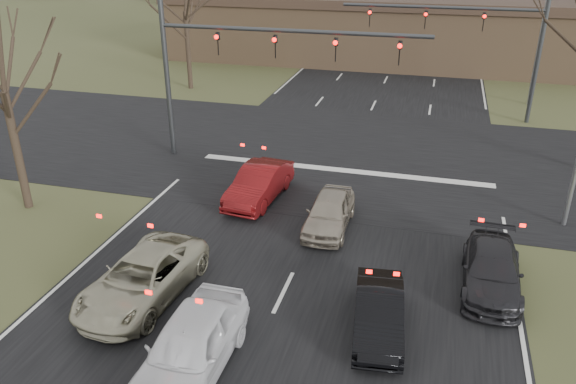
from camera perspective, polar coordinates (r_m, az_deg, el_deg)
name	(u,v)px	position (r m, az deg, el deg)	size (l,w,h in m)	color
ground	(252,358)	(15.23, -3.66, -16.46)	(360.00, 360.00, 0.00)	#3D4323
road_main	(413,23)	(71.55, 12.57, 16.37)	(14.00, 300.00, 0.02)	black
road_cross	(349,155)	(27.90, 6.26, 3.73)	(200.00, 14.00, 0.02)	black
building	(422,30)	(49.33, 13.46, 15.73)	(42.40, 10.40, 5.30)	#886749
mast_arm_near	(231,54)	(25.92, -5.78, 13.77)	(12.12, 0.24, 8.00)	#383A3D
mast_arm_far	(488,31)	(34.18, 19.69, 15.13)	(11.12, 0.24, 8.00)	#383A3D
streetlight_right_far	(542,13)	(38.38, 24.36, 16.21)	(2.34, 0.25, 10.00)	gray
car_silver_suv	(142,278)	(17.45, -14.58, -8.46)	(2.26, 4.90, 1.36)	#B0AB8E
car_white_sedan	(190,347)	(14.53, -9.92, -15.21)	(1.84, 4.56, 1.55)	white
car_black_hatch	(379,313)	(15.86, 9.20, -12.00)	(1.29, 3.71, 1.22)	black
car_charcoal_sedan	(492,270)	(18.48, 19.99, -7.46)	(1.73, 4.25, 1.23)	black
car_red_ahead	(259,184)	(22.90, -2.95, 0.85)	(1.50, 4.31, 1.42)	#620E0F
car_silver_ahead	(329,212)	(20.77, 4.21, -2.03)	(1.54, 3.83, 1.30)	#A49884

